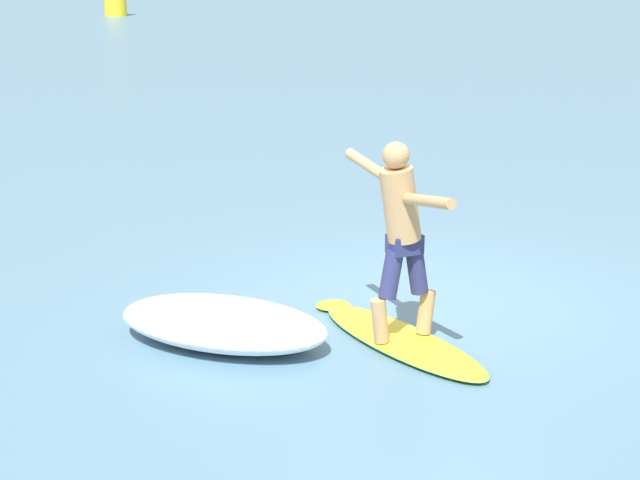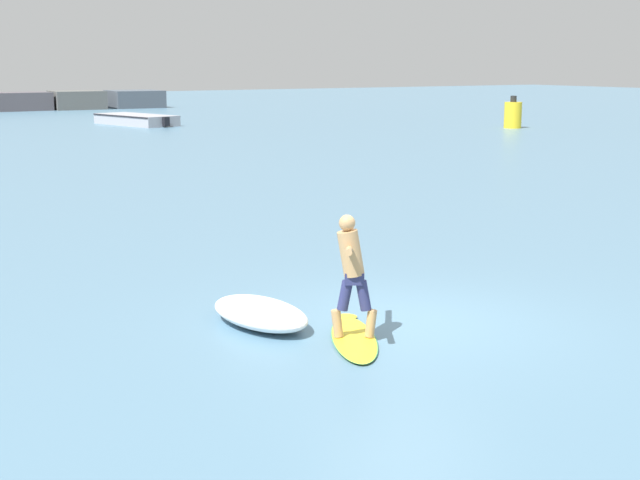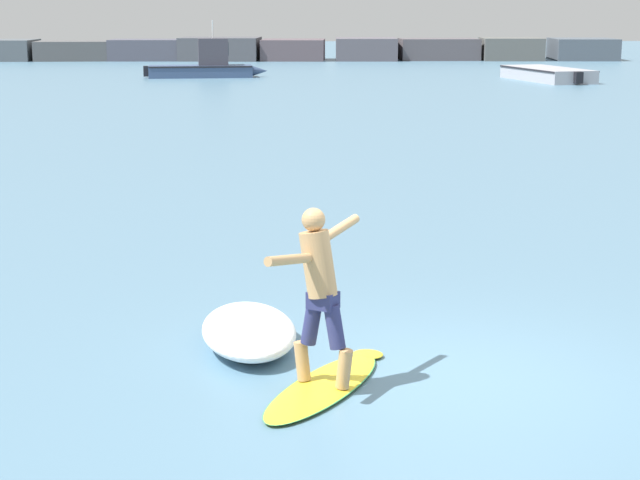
% 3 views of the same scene
% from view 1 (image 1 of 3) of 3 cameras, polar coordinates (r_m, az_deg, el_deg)
% --- Properties ---
extents(ground_plane, '(200.00, 200.00, 0.00)m').
position_cam_1_polar(ground_plane, '(10.28, 5.49, -3.11)').
color(ground_plane, slate).
extents(surfboard, '(1.51, 2.24, 0.20)m').
position_cam_1_polar(surfboard, '(9.15, 4.28, -5.30)').
color(surfboard, yellow).
rests_on(surfboard, ground).
extents(surfer, '(0.91, 1.39, 1.69)m').
position_cam_1_polar(surfer, '(8.79, 4.33, 0.77)').
color(surfer, tan).
rests_on(surfer, surfboard).
extents(wave_foam_at_tail, '(1.23, 1.99, 0.36)m').
position_cam_1_polar(wave_foam_at_tail, '(9.09, -5.20, -4.45)').
color(wave_foam_at_tail, white).
rests_on(wave_foam_at_tail, ground).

